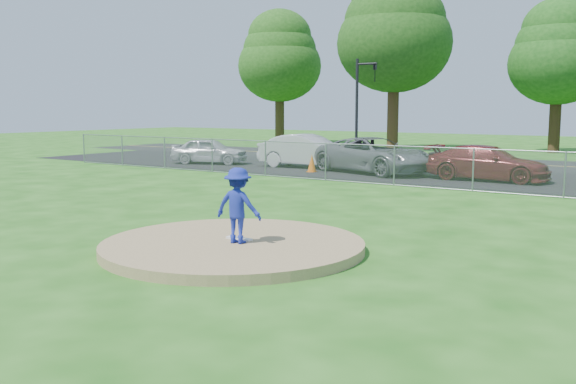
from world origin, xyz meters
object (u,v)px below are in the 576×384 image
object	(u,v)px
parked_car_gray	(374,155)
tree_far_left	(280,56)
tree_left	(395,29)
parked_car_silver	(209,151)
traffic_signal_left	(361,99)
pitcher	(238,205)
parked_car_darkred	(488,163)
tree_center	(559,51)
traffic_cone	(312,163)
parked_car_white	(308,151)

from	to	relation	value
parked_car_gray	tree_far_left	bearing A→B (deg)	62.73
tree_left	parked_car_silver	xyz separation A→B (m)	(-3.01, -15.76, -7.56)
tree_left	traffic_signal_left	xyz separation A→B (m)	(2.24, -9.00, -4.88)
tree_far_left	pitcher	xyz separation A→B (m)	(22.19, -33.06, -6.10)
traffic_signal_left	parked_car_darkred	xyz separation A→B (m)	(9.14, -6.31, -2.65)
tree_far_left	pitcher	world-z (taller)	tree_far_left
pitcher	parked_car_silver	distance (m)	20.87
tree_far_left	tree_left	size ratio (longest dim) A/B	0.86
tree_center	parked_car_gray	world-z (taller)	tree_center
tree_far_left	traffic_signal_left	world-z (taller)	tree_far_left
tree_left	traffic_cone	world-z (taller)	tree_left
pitcher	traffic_cone	xyz separation A→B (m)	(-7.46, 14.63, -0.55)
traffic_cone	tree_center	bearing A→B (deg)	72.12
traffic_cone	parked_car_white	world-z (taller)	parked_car_white
parked_car_silver	parked_car_white	xyz separation A→B (m)	(5.43, 1.04, 0.14)
tree_center	pitcher	xyz separation A→B (m)	(1.19, -34.06, -5.50)
tree_left	parked_car_gray	bearing A→B (deg)	-67.64
parked_car_white	traffic_cone	bearing A→B (deg)	-146.23
tree_far_left	tree_left	bearing A→B (deg)	-10.30
traffic_cone	parked_car_darkred	world-z (taller)	parked_car_darkred
tree_far_left	parked_car_white	world-z (taller)	tree_far_left
pitcher	traffic_cone	size ratio (longest dim) A/B	1.91
traffic_cone	parked_car_gray	world-z (taller)	parked_car_gray
tree_far_left	pitcher	distance (m)	40.28
parked_car_white	parked_car_darkred	distance (m)	8.97
parked_car_white	parked_car_silver	bearing A→B (deg)	97.25
tree_left	parked_car_gray	distance (m)	18.05
tree_left	parked_car_darkred	distance (m)	20.51
tree_center	parked_car_white	size ratio (longest dim) A/B	2.01
tree_left	traffic_cone	distance (m)	18.58
parked_car_silver	traffic_signal_left	bearing A→B (deg)	-58.68
traffic_signal_left	traffic_cone	distance (m)	8.14
traffic_signal_left	pitcher	bearing A→B (deg)	-67.91
traffic_cone	parked_car_gray	xyz separation A→B (m)	(2.52, 1.22, 0.39)
tree_center	parked_car_silver	world-z (taller)	tree_center
parked_car_white	parked_car_gray	size ratio (longest dim) A/B	0.86
traffic_signal_left	parked_car_gray	distance (m)	7.83
tree_center	parked_car_silver	bearing A→B (deg)	-124.73
tree_center	parked_car_white	distance (m)	20.08
tree_left	traffic_cone	size ratio (longest dim) A/B	15.65
parked_car_silver	pitcher	bearing A→B (deg)	-158.02
traffic_cone	parked_car_gray	bearing A→B (deg)	25.78
parked_car_white	parked_car_gray	distance (m)	3.87
tree_far_left	traffic_cone	distance (m)	24.52
tree_center	traffic_cone	xyz separation A→B (m)	(-6.27, -19.43, -6.06)
tree_left	parked_car_gray	size ratio (longest dim) A/B	2.19
tree_far_left	parked_car_darkred	xyz separation A→B (m)	(22.38, -17.31, -6.35)
traffic_signal_left	parked_car_gray	world-z (taller)	traffic_signal_left
tree_far_left	parked_car_silver	distance (m)	20.50
parked_car_gray	traffic_cone	bearing A→B (deg)	133.44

